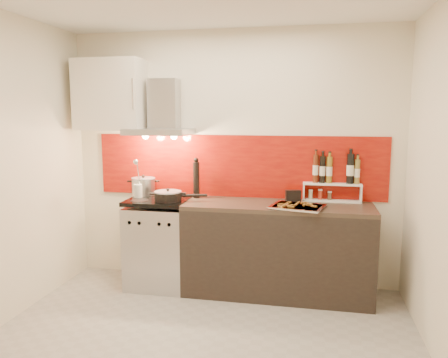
% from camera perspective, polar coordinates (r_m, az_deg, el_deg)
% --- Properties ---
extents(floor, '(3.40, 3.40, 0.00)m').
position_cam_1_polar(floor, '(3.59, -3.20, -20.81)').
color(floor, '#9E9991').
rests_on(floor, ground).
extents(back_wall, '(3.40, 0.02, 2.60)m').
position_cam_1_polar(back_wall, '(4.52, 1.13, 2.71)').
color(back_wall, silver).
rests_on(back_wall, ground).
extents(backsplash, '(3.00, 0.02, 0.64)m').
position_cam_1_polar(backsplash, '(4.51, 1.72, 1.67)').
color(backsplash, '#7A0706').
rests_on(backsplash, back_wall).
extents(range_stove, '(0.60, 0.60, 0.91)m').
position_cam_1_polar(range_stove, '(4.58, -8.34, -8.28)').
color(range_stove, '#B7B7BA').
rests_on(range_stove, ground).
extents(counter, '(1.80, 0.60, 0.90)m').
position_cam_1_polar(counter, '(4.34, 6.97, -9.08)').
color(counter, black).
rests_on(counter, ground).
extents(range_hood, '(0.62, 0.50, 0.61)m').
position_cam_1_polar(range_hood, '(4.52, -8.09, 8.25)').
color(range_hood, '#B7B7BA').
rests_on(range_hood, back_wall).
extents(upper_cabinet, '(0.70, 0.35, 0.72)m').
position_cam_1_polar(upper_cabinet, '(4.72, -14.61, 10.58)').
color(upper_cabinet, silver).
rests_on(upper_cabinet, back_wall).
extents(stock_pot, '(0.25, 0.25, 0.22)m').
position_cam_1_polar(stock_pot, '(4.67, -10.47, -0.94)').
color(stock_pot, '#B7B7BA').
rests_on(stock_pot, range_stove).
extents(saute_pan, '(0.51, 0.27, 0.12)m').
position_cam_1_polar(saute_pan, '(4.33, -7.24, -2.20)').
color(saute_pan, black).
rests_on(saute_pan, range_stove).
extents(utensil_jar, '(0.09, 0.13, 0.41)m').
position_cam_1_polar(utensil_jar, '(4.53, -11.20, -0.98)').
color(utensil_jar, silver).
rests_on(utensil_jar, range_stove).
extents(pepper_mill, '(0.07, 0.07, 0.42)m').
position_cam_1_polar(pepper_mill, '(4.47, -3.64, 0.07)').
color(pepper_mill, black).
rests_on(pepper_mill, counter).
extents(step_shelf, '(0.57, 0.15, 0.47)m').
position_cam_1_polar(step_shelf, '(4.42, 14.11, -0.14)').
color(step_shelf, white).
rests_on(step_shelf, counter).
extents(caddy_box, '(0.16, 0.10, 0.13)m').
position_cam_1_polar(caddy_box, '(4.30, 9.00, -2.27)').
color(caddy_box, black).
rests_on(caddy_box, counter).
extents(baking_tray, '(0.54, 0.46, 0.03)m').
position_cam_1_polar(baking_tray, '(4.07, 9.57, -3.53)').
color(baking_tray, silver).
rests_on(baking_tray, counter).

